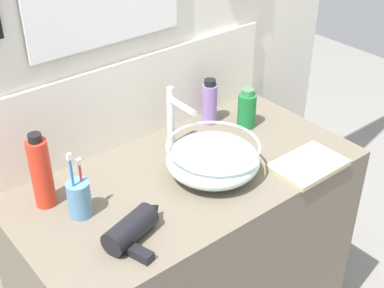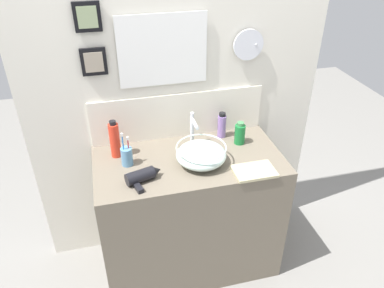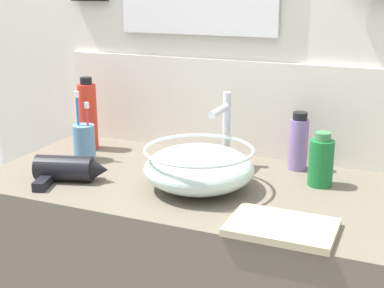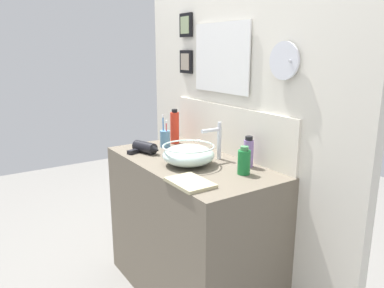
% 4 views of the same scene
% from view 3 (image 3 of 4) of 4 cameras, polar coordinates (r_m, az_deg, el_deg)
% --- Properties ---
extents(back_panel, '(1.78, 0.10, 2.55)m').
position_cam_3_polar(back_panel, '(1.62, 3.73, 14.80)').
color(back_panel, silver).
rests_on(back_panel, ground).
extents(glass_bowl_sink, '(0.28, 0.28, 0.11)m').
position_cam_3_polar(glass_bowl_sink, '(1.35, 0.74, -2.51)').
color(glass_bowl_sink, silver).
rests_on(glass_bowl_sink, vanity_counter).
extents(faucet, '(0.02, 0.13, 0.21)m').
position_cam_3_polar(faucet, '(1.49, 3.49, 2.10)').
color(faucet, silver).
rests_on(faucet, vanity_counter).
extents(hair_drier, '(0.20, 0.17, 0.07)m').
position_cam_3_polar(hair_drier, '(1.44, -13.01, -2.66)').
color(hair_drier, black).
rests_on(hair_drier, vanity_counter).
extents(toothbrush_cup, '(0.06, 0.06, 0.21)m').
position_cam_3_polar(toothbrush_cup, '(1.60, -11.42, 0.24)').
color(toothbrush_cup, '#598CB2').
rests_on(toothbrush_cup, vanity_counter).
extents(lotion_bottle, '(0.06, 0.06, 0.23)m').
position_cam_3_polar(lotion_bottle, '(1.70, -11.05, 3.02)').
color(lotion_bottle, red).
rests_on(lotion_bottle, vanity_counter).
extents(spray_bottle, '(0.05, 0.05, 0.16)m').
position_cam_3_polar(spray_bottle, '(1.51, 11.30, 0.15)').
color(spray_bottle, '#8C6BB2').
rests_on(spray_bottle, vanity_counter).
extents(soap_dispenser, '(0.06, 0.06, 0.14)m').
position_cam_3_polar(soap_dispenser, '(1.40, 13.61, -1.80)').
color(soap_dispenser, '#197233').
rests_on(soap_dispenser, vanity_counter).
extents(hand_towel, '(0.22, 0.15, 0.02)m').
position_cam_3_polar(hand_towel, '(1.15, 9.55, -8.74)').
color(hand_towel, tan).
rests_on(hand_towel, vanity_counter).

